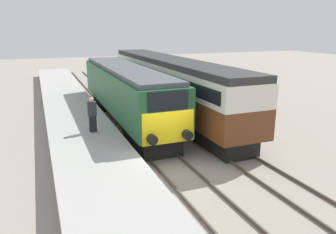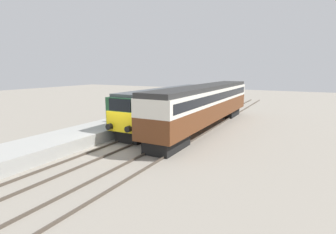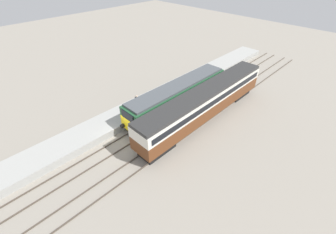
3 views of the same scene
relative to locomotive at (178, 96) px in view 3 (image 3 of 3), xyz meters
The scene contains 7 objects.
ground_plane 8.57m from the locomotive, 90.00° to the right, with size 120.00×120.00×0.00m, color gray.
platform_left 3.70m from the locomotive, behind, with size 3.50×50.00×0.86m.
rails_near_track 3.88m from the locomotive, 90.00° to the right, with size 1.51×60.00×0.14m.
rails_far_track 5.16m from the locomotive, 44.30° to the right, with size 1.50×60.00×0.14m.
locomotive is the anchor object (origin of this frame).
passenger_carriage 3.53m from the locomotive, 14.37° to the left, with size 2.75×19.59×4.03m.
person_on_platform 4.95m from the locomotive, 124.86° to the right, with size 0.44×0.26×1.82m.
Camera 3 is at (15.51, -9.13, 16.18)m, focal length 24.00 mm.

